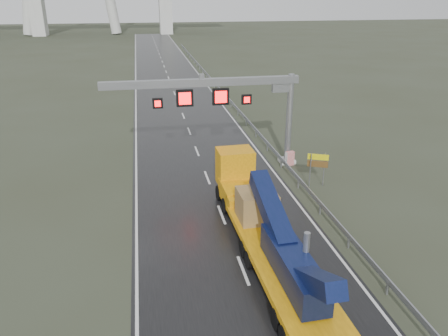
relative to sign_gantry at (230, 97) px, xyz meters
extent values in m
plane|color=#333626|center=(-2.10, -17.99, -5.61)|extent=(400.00, 400.00, 0.00)
cube|color=black|center=(-2.10, 22.01, -5.60)|extent=(11.00, 200.00, 0.02)
cube|color=silver|center=(4.80, 0.01, -5.46)|extent=(1.20, 1.20, 0.30)
cylinder|color=gray|center=(4.80, 0.01, -2.01)|extent=(0.48, 0.48, 7.20)
cube|color=gray|center=(-2.10, 0.01, 1.19)|extent=(14.80, 0.55, 0.55)
cube|color=gray|center=(4.00, 0.01, 0.69)|extent=(1.40, 0.35, 0.90)
cube|color=gray|center=(-2.10, 0.01, 1.64)|extent=(0.35, 0.35, 0.35)
cube|color=black|center=(-3.40, -0.04, 0.09)|extent=(1.25, 0.25, 1.25)
cube|color=#FF0C0C|center=(-3.40, -0.18, 0.09)|extent=(0.90, 0.02, 0.90)
cube|color=black|center=(-0.70, -0.04, 0.09)|extent=(1.25, 0.25, 1.25)
cube|color=#FF0C0C|center=(-0.70, -0.18, 0.09)|extent=(0.90, 0.02, 0.90)
cube|color=black|center=(-5.40, -0.04, -0.21)|extent=(0.75, 0.25, 0.75)
cube|color=#FF0C0C|center=(-5.40, -0.18, -0.21)|extent=(0.54, 0.02, 0.54)
cube|color=black|center=(1.30, -0.04, -0.21)|extent=(0.75, 0.25, 0.75)
cube|color=#FF0C0C|center=(1.30, -0.18, -0.21)|extent=(0.54, 0.02, 0.54)
cube|color=silver|center=(-37.10, 122.01, 4.89)|extent=(4.00, 6.00, 21.00)
cube|color=silver|center=(2.90, 122.01, 4.89)|extent=(4.00, 6.00, 21.00)
cube|color=#FDAD0E|center=(-0.52, -15.63, -4.64)|extent=(2.91, 13.03, 0.32)
cube|color=#FDAD0E|center=(-0.69, -8.78, -4.27)|extent=(2.44, 1.17, 0.46)
cube|color=#FDAD0E|center=(-0.72, -7.30, -4.50)|extent=(2.48, 2.84, 1.11)
cube|color=#FDAD0E|center=(-0.76, -5.63, -3.39)|extent=(2.36, 1.91, 2.41)
cube|color=black|center=(-0.79, -4.69, -3.11)|extent=(2.13, 0.10, 1.11)
cube|color=#0E1B43|center=(-0.49, -16.56, -3.76)|extent=(1.43, 5.59, 1.30)
cube|color=#0E1B43|center=(-0.57, -13.32, -2.65)|extent=(1.05, 5.12, 2.37)
cube|color=#0E1B43|center=(-0.44, -18.88, -2.93)|extent=(0.92, 3.69, 2.24)
cylinder|color=gray|center=(0.06, -16.55, -2.93)|extent=(0.28, 0.28, 1.48)
cube|color=tan|center=(-0.64, -10.82, -3.64)|extent=(2.09, 2.09, 1.67)
cylinder|color=black|center=(-0.57, -13.32, -5.15)|extent=(2.71, 0.99, 0.93)
cylinder|color=black|center=(-0.76, -5.82, -5.10)|extent=(2.53, 1.08, 1.02)
cylinder|color=gray|center=(4.84, -4.91, -4.37)|extent=(0.08, 0.08, 2.49)
cylinder|color=gray|center=(5.88, -4.91, -4.37)|extent=(0.08, 0.08, 2.49)
cube|color=yellow|center=(5.36, -4.91, -3.39)|extent=(1.36, 0.63, 0.41)
cube|color=brown|center=(5.36, -4.91, -3.90)|extent=(1.36, 0.63, 0.47)
cube|color=red|center=(4.81, -0.63, -5.04)|extent=(0.75, 0.51, 1.15)
camera|label=1|loc=(-6.45, -31.84, 7.35)|focal=35.00mm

